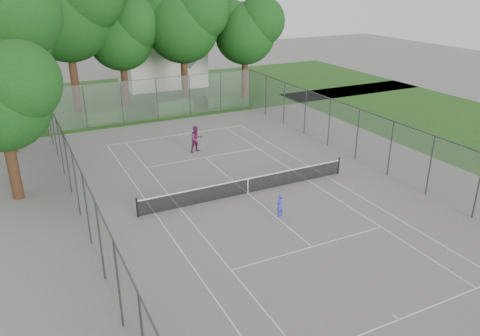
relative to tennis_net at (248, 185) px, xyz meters
name	(u,v)px	position (x,y,z in m)	size (l,w,h in m)	color
ground	(248,193)	(0.00, 0.00, -0.51)	(120.00, 120.00, 0.00)	slate
grass_far	(132,96)	(0.00, 26.00, -0.51)	(60.00, 20.00, 0.00)	#1D4413
court_markings	(248,193)	(0.00, 0.00, -0.50)	(11.03, 23.83, 0.01)	silver
tennis_net	(248,185)	(0.00, 0.00, 0.00)	(12.87, 0.10, 1.10)	black
perimeter_fence	(248,164)	(0.00, 0.00, 1.30)	(18.08, 34.08, 3.52)	#38383D
tree_far_left	(66,6)	(-5.71, 22.60, 8.64)	(9.26, 8.45, 13.31)	#362013
tree_far_midleft	(121,32)	(-1.23, 22.77, 6.29)	(6.89, 6.29, 9.90)	#362013
tree_far_midright	(183,20)	(4.29, 21.35, 7.26)	(7.86, 7.18, 11.30)	#362013
tree_far_right	(246,28)	(10.45, 20.61, 6.28)	(6.88, 6.28, 9.88)	#362013
tree_side_front	(0,93)	(-11.68, 5.15, 5.44)	(6.03, 5.51, 8.67)	#362013
hedge_left	(104,116)	(-4.41, 18.21, -0.07)	(3.56, 1.07, 0.89)	#204C18
hedge_mid	(173,106)	(1.89, 18.43, 0.05)	(3.54, 1.01, 1.11)	#204C18
hedge_right	(222,100)	(6.85, 18.68, -0.02)	(3.29, 1.21, 0.99)	#204C18
house	(160,46)	(4.55, 29.82, 3.79)	(8.59, 6.66, 10.69)	beige
girl_player	(280,206)	(0.19, -3.20, 0.12)	(0.46, 0.30, 1.26)	#3739D1
woman_player	(196,139)	(-0.07, 7.72, 0.43)	(0.92, 0.72, 1.89)	#66224E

